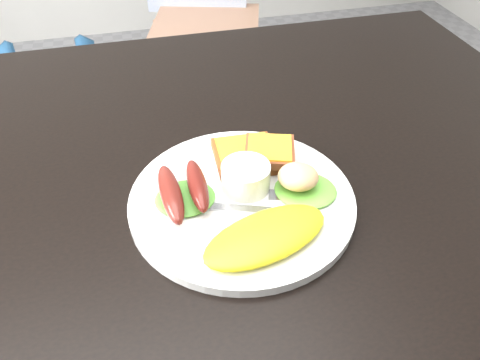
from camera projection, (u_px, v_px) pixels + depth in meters
The scene contains 13 objects.
dining_table at pixel (199, 159), 0.71m from camera, with size 1.20×0.80×0.04m, color black.
dining_chair at pixel (206, 28), 1.74m from camera, with size 0.39×0.39×0.05m, color #9F7259.
plate at pixel (242, 200), 0.60m from camera, with size 0.29×0.29×0.01m, color white.
lettuce_left at pixel (185, 198), 0.59m from camera, with size 0.08×0.07×0.01m, color #439027.
lettuce_right at pixel (305, 190), 0.60m from camera, with size 0.08×0.07×0.01m, color #4FA132.
omelette at pixel (266, 236), 0.53m from camera, with size 0.16×0.07×0.02m, color yellow.
sausage_a at pixel (171, 193), 0.57m from camera, with size 0.03×0.11×0.03m, color maroon.
sausage_b at pixel (197, 185), 0.58m from camera, with size 0.02×0.10×0.02m, color maroon.
ramekin at pixel (246, 177), 0.60m from camera, with size 0.06×0.06×0.04m, color white.
toast_a at pixel (245, 156), 0.65m from camera, with size 0.08×0.08×0.01m, color brown.
toast_b at pixel (270, 151), 0.63m from camera, with size 0.07×0.07×0.01m, color brown.
potato_salad at pixel (298, 177), 0.59m from camera, with size 0.05×0.05×0.03m, color beige.
fork at pixel (214, 207), 0.58m from camera, with size 0.14×0.01×0.00m, color #ADAFB7.
Camera 1 is at (-0.07, -0.55, 1.17)m, focal length 35.00 mm.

